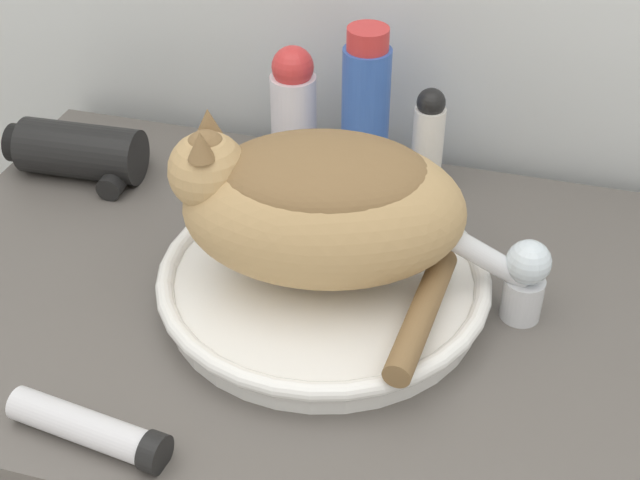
# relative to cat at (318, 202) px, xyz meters

# --- Properties ---
(sink_basin) EXTENTS (0.37, 0.37, 0.04)m
(sink_basin) POSITION_rel_cat_xyz_m (0.01, 0.00, -0.11)
(sink_basin) COLOR white
(sink_basin) RESTS_ON vanity_counter
(cat) EXTENTS (0.33, 0.27, 0.18)m
(cat) POSITION_rel_cat_xyz_m (0.00, 0.00, 0.00)
(cat) COLOR tan
(cat) RESTS_ON sink_basin
(faucet) EXTENTS (0.16, 0.05, 0.13)m
(faucet) POSITION_rel_cat_xyz_m (0.20, 0.03, -0.07)
(faucet) COLOR silver
(faucet) RESTS_ON vanity_counter
(deodorant_stick) EXTENTS (0.04, 0.04, 0.14)m
(deodorant_stick) POSITION_rel_cat_xyz_m (0.07, 0.25, -0.06)
(deodorant_stick) COLOR white
(deodorant_stick) RESTS_ON vanity_counter
(shampoo_bottle_tall) EXTENTS (0.06, 0.06, 0.21)m
(shampoo_bottle_tall) POSITION_rel_cat_xyz_m (-0.01, 0.25, -0.03)
(shampoo_bottle_tall) COLOR #335BB7
(shampoo_bottle_tall) RESTS_ON vanity_counter
(lotion_bottle_white) EXTENTS (0.06, 0.06, 0.18)m
(lotion_bottle_white) POSITION_rel_cat_xyz_m (-0.11, 0.25, -0.04)
(lotion_bottle_white) COLOR silver
(lotion_bottle_white) RESTS_ON vanity_counter
(cream_tube) EXTENTS (0.16, 0.06, 0.04)m
(cream_tube) POSITION_rel_cat_xyz_m (-0.15, -0.25, -0.11)
(cream_tube) COLOR silver
(cream_tube) RESTS_ON vanity_counter
(hair_dryer) EXTENTS (0.18, 0.11, 0.07)m
(hair_dryer) POSITION_rel_cat_xyz_m (-0.37, 0.16, -0.10)
(hair_dryer) COLOR black
(hair_dryer) RESTS_ON vanity_counter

